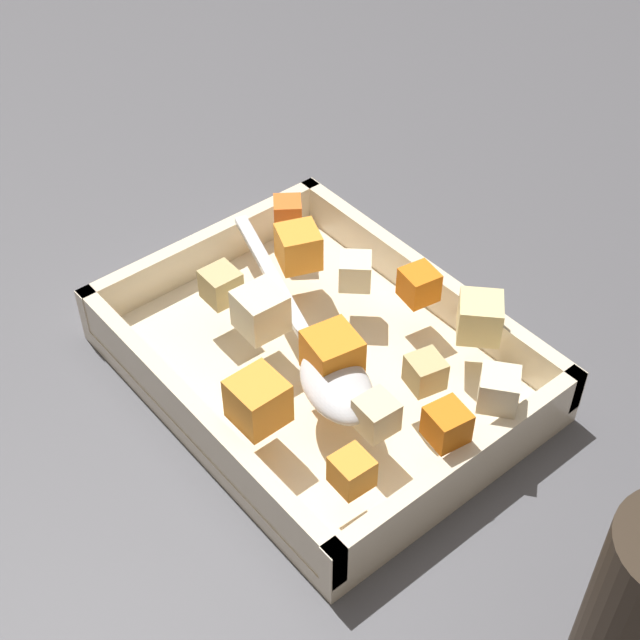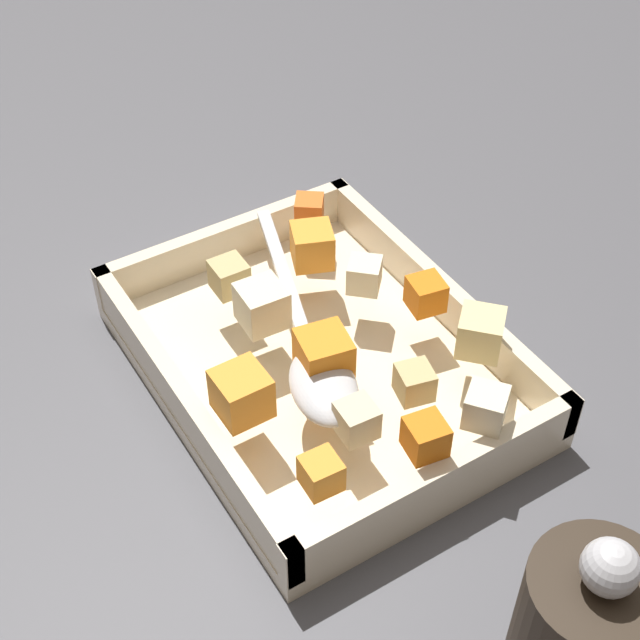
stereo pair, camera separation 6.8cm
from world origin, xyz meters
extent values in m
plane|color=#4C4C51|center=(0.00, 0.00, 0.00)|extent=(4.00, 4.00, 0.00)
cube|color=beige|center=(0.02, 0.00, 0.01)|extent=(0.30, 0.23, 0.01)
cube|color=beige|center=(0.02, -0.11, 0.03)|extent=(0.30, 0.01, 0.03)
cube|color=beige|center=(0.02, 0.11, 0.03)|extent=(0.30, 0.01, 0.03)
cube|color=beige|center=(-0.13, 0.00, 0.03)|extent=(0.01, 0.23, 0.03)
cube|color=beige|center=(0.17, 0.00, 0.03)|extent=(0.01, 0.23, 0.03)
cube|color=orange|center=(-0.02, 0.02, 0.07)|extent=(0.04, 0.04, 0.03)
cube|color=orange|center=(0.09, -0.04, 0.07)|extent=(0.04, 0.04, 0.03)
cube|color=orange|center=(-0.11, 0.00, 0.06)|extent=(0.03, 0.03, 0.02)
cube|color=orange|center=(-0.02, 0.08, 0.07)|extent=(0.03, 0.03, 0.03)
cube|color=orange|center=(-0.10, 0.07, 0.06)|extent=(0.02, 0.02, 0.02)
cube|color=orange|center=(0.13, -0.06, 0.06)|extent=(0.03, 0.03, 0.02)
cube|color=orange|center=(0.00, -0.08, 0.06)|extent=(0.03, 0.03, 0.02)
cube|color=beige|center=(0.04, -0.05, 0.06)|extent=(0.03, 0.03, 0.02)
cube|color=beige|center=(0.05, 0.03, 0.07)|extent=(0.03, 0.03, 0.03)
cube|color=beige|center=(-0.07, 0.03, 0.06)|extent=(0.03, 0.03, 0.02)
cube|color=tan|center=(0.09, 0.03, 0.06)|extent=(0.03, 0.03, 0.03)
cube|color=beige|center=(-0.11, -0.05, 0.06)|extent=(0.04, 0.04, 0.03)
cube|color=#E0CC89|center=(-0.06, -0.09, 0.07)|extent=(0.04, 0.04, 0.03)
cube|color=tan|center=(-0.07, -0.02, 0.06)|extent=(0.03, 0.03, 0.02)
ellipsoid|color=silver|center=(-0.04, 0.03, 0.06)|extent=(0.08, 0.07, 0.02)
cube|color=silver|center=(0.08, -0.01, 0.05)|extent=(0.17, 0.06, 0.01)
sphere|color=#B7B7BC|center=(-0.29, 0.06, 0.20)|extent=(0.02, 0.02, 0.02)
camera|label=1|loc=(-0.36, 0.31, 0.53)|focal=52.83mm
camera|label=2|loc=(-0.40, 0.26, 0.53)|focal=52.83mm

